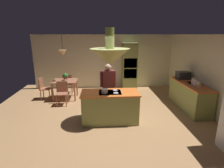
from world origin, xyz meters
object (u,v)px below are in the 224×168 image
at_px(dining_table, 65,83).
at_px(potted_plant_on_table, 65,76).
at_px(microwave_on_counter, 183,75).
at_px(canister_flour, 199,85).
at_px(cooking_pot_on_cooktop, 105,91).
at_px(canister_tea, 193,81).
at_px(chair_by_back_wall, 68,83).
at_px(chair_at_corner, 44,87).
at_px(kitchen_island, 110,107).
at_px(chair_facing_island, 62,91).
at_px(oven_tower, 129,67).
at_px(person_at_island, 108,85).
at_px(canister_sugar, 196,83).
at_px(cup_on_table, 66,81).

bearing_deg(dining_table, potted_plant_on_table, 41.37).
bearing_deg(microwave_on_counter, canister_flour, -90.00).
bearing_deg(microwave_on_counter, potted_plant_on_table, 171.01).
distance_m(canister_flour, cooking_pot_on_cooktop, 3.03).
bearing_deg(cooking_pot_on_cooktop, canister_tea, 14.55).
relative_size(canister_tea, cooking_pot_on_cooktop, 1.21).
relative_size(potted_plant_on_table, canister_flour, 1.65).
bearing_deg(chair_by_back_wall, chair_at_corner, 36.21).
xyz_separation_m(kitchen_island, chair_facing_island, (-1.70, 1.47, 0.04)).
height_order(oven_tower, person_at_island, oven_tower).
bearing_deg(canister_flour, cooking_pot_on_cooktop, -172.06).
relative_size(canister_sugar, canister_tea, 0.89).
bearing_deg(potted_plant_on_table, canister_tea, -18.15).
distance_m(dining_table, chair_at_corner, 0.87).
bearing_deg(chair_at_corner, chair_facing_island, -126.21).
distance_m(chair_at_corner, canister_flour, 5.72).
xyz_separation_m(person_at_island, canister_sugar, (2.86, -0.20, 0.08)).
bearing_deg(cooking_pot_on_cooktop, dining_table, 124.63).
xyz_separation_m(dining_table, cup_on_table, (0.07, -0.20, 0.16)).
relative_size(kitchen_island, chair_by_back_wall, 1.94).
distance_m(potted_plant_on_table, cooking_pot_on_cooktop, 2.72).
bearing_deg(chair_at_corner, cup_on_table, -102.39).
bearing_deg(person_at_island, dining_table, 139.65).
bearing_deg(kitchen_island, oven_tower, 71.27).
bearing_deg(chair_facing_island, canister_sugar, -12.45).
height_order(kitchen_island, dining_table, kitchen_island).
xyz_separation_m(dining_table, canister_flour, (4.54, -1.81, 0.37)).
bearing_deg(chair_facing_island, oven_tower, 32.33).
xyz_separation_m(potted_plant_on_table, cup_on_table, (0.04, -0.23, -0.12)).
distance_m(oven_tower, potted_plant_on_table, 2.99).
height_order(chair_by_back_wall, canister_tea, canister_tea).
bearing_deg(chair_at_corner, microwave_on_counter, -97.24).
distance_m(potted_plant_on_table, canister_tea, 4.75).
bearing_deg(canister_sugar, canister_tea, 90.00).
relative_size(dining_table, canister_tea, 4.39).
height_order(cup_on_table, canister_sugar, canister_sugar).
xyz_separation_m(potted_plant_on_table, cooking_pot_on_cooktop, (1.51, -2.26, 0.07)).
relative_size(kitchen_island, person_at_island, 1.03).
bearing_deg(chair_facing_island, canister_flour, -14.60).
bearing_deg(dining_table, cup_on_table, -71.28).
xyz_separation_m(kitchen_island, chair_by_back_wall, (-1.70, 2.73, 0.04)).
height_order(potted_plant_on_table, canister_flour, canister_flour).
bearing_deg(potted_plant_on_table, cup_on_table, -80.56).
relative_size(kitchen_island, potted_plant_on_table, 5.62).
distance_m(canister_sugar, cooking_pot_on_cooktop, 3.06).
xyz_separation_m(chair_by_back_wall, cup_on_table, (0.07, -0.83, 0.30)).
xyz_separation_m(canister_flour, cooking_pot_on_cooktop, (-3.00, -0.42, -0.01)).
height_order(oven_tower, microwave_on_counter, oven_tower).
height_order(potted_plant_on_table, cooking_pot_on_cooktop, cooking_pot_on_cooktop).
height_order(dining_table, chair_by_back_wall, chair_by_back_wall).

